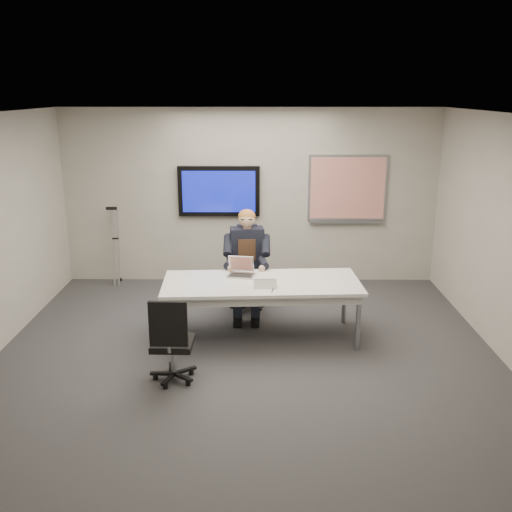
{
  "coord_description": "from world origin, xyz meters",
  "views": [
    {
      "loc": [
        0.15,
        -6.05,
        3.05
      ],
      "look_at": [
        0.11,
        0.73,
        1.07
      ],
      "focal_mm": 40.0,
      "sensor_mm": 36.0,
      "label": 1
    }
  ],
  "objects_px": {
    "office_chair_far": "(246,286)",
    "laptop": "(241,270)",
    "seated_person": "(247,275)",
    "conference_table": "(261,288)",
    "office_chair_near": "(173,356)"
  },
  "relations": [
    {
      "from": "laptop",
      "to": "seated_person",
      "type": "bearing_deg",
      "value": 91.9
    },
    {
      "from": "laptop",
      "to": "office_chair_near",
      "type": "bearing_deg",
      "value": -106.56
    },
    {
      "from": "office_chair_near",
      "to": "seated_person",
      "type": "bearing_deg",
      "value": -110.22
    },
    {
      "from": "office_chair_near",
      "to": "laptop",
      "type": "distance_m",
      "value": 1.67
    },
    {
      "from": "seated_person",
      "to": "laptop",
      "type": "bearing_deg",
      "value": -104.39
    },
    {
      "from": "conference_table",
      "to": "office_chair_far",
      "type": "xyz_separation_m",
      "value": [
        -0.22,
        1.02,
        -0.33
      ]
    },
    {
      "from": "conference_table",
      "to": "seated_person",
      "type": "xyz_separation_m",
      "value": [
        -0.2,
        0.75,
        -0.07
      ]
    },
    {
      "from": "conference_table",
      "to": "office_chair_far",
      "type": "relative_size",
      "value": 2.29
    },
    {
      "from": "office_chair_far",
      "to": "office_chair_near",
      "type": "distance_m",
      "value": 2.3
    },
    {
      "from": "office_chair_far",
      "to": "seated_person",
      "type": "bearing_deg",
      "value": -109.32
    },
    {
      "from": "office_chair_far",
      "to": "office_chair_near",
      "type": "bearing_deg",
      "value": -132.08
    },
    {
      "from": "conference_table",
      "to": "office_chair_near",
      "type": "relative_size",
      "value": 2.52
    },
    {
      "from": "conference_table",
      "to": "laptop",
      "type": "xyz_separation_m",
      "value": [
        -0.26,
        0.27,
        0.15
      ]
    },
    {
      "from": "laptop",
      "to": "conference_table",
      "type": "bearing_deg",
      "value": -36.35
    },
    {
      "from": "office_chair_far",
      "to": "laptop",
      "type": "relative_size",
      "value": 3.0
    }
  ]
}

